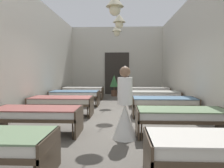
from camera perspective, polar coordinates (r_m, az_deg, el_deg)
ground_plane at (r=6.67m, az=0.02°, el=-8.82°), size 5.82×12.79×0.10m
room_shell at (r=7.71m, az=0.44°, el=7.78°), size 5.62×12.39×3.87m
bed_right_row_0 at (r=3.13m, az=27.14°, el=-14.55°), size 1.90×0.84×0.57m
bed_left_row_1 at (r=5.05m, az=-19.13°, el=-7.43°), size 1.90×0.84×0.57m
bed_right_row_1 at (r=4.87m, az=17.76°, el=-7.83°), size 1.90×0.84×0.57m
bed_left_row_2 at (r=6.83m, az=-13.19°, el=-4.45°), size 1.90×0.84×0.57m
bed_right_row_2 at (r=6.69m, az=13.52°, el=-4.63°), size 1.90×0.84×0.57m
bed_left_row_3 at (r=8.66m, az=-9.76°, el=-2.70°), size 1.90×0.84×0.57m
bed_right_row_3 at (r=8.55m, az=11.12°, el=-2.79°), size 1.90×0.84×0.57m
bed_left_row_4 at (r=10.51m, az=-7.53°, el=-1.55°), size 1.90×0.84×0.57m
bed_right_row_4 at (r=10.42m, az=9.59°, el=-1.61°), size 1.90×0.84×0.57m
nurse_near_aisle at (r=4.45m, az=3.40°, el=-7.56°), size 0.52×0.52×1.49m
potted_plant at (r=11.56m, az=0.55°, el=0.25°), size 0.46×0.46×1.13m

